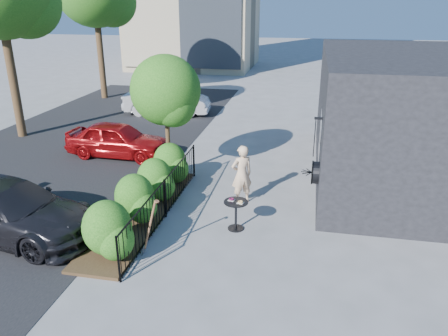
% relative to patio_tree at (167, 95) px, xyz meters
% --- Properties ---
extents(ground, '(120.00, 120.00, 0.00)m').
position_rel_patio_tree_xyz_m(ground, '(2.24, -2.76, -2.76)').
color(ground, gray).
rests_on(ground, ground).
extents(shop_building, '(6.22, 9.00, 4.00)m').
position_rel_patio_tree_xyz_m(shop_building, '(7.73, 1.74, -0.76)').
color(shop_building, black).
rests_on(shop_building, ground).
extents(fence, '(0.05, 6.05, 1.10)m').
position_rel_patio_tree_xyz_m(fence, '(0.74, -2.76, -2.20)').
color(fence, black).
rests_on(fence, ground).
extents(planting_bed, '(1.30, 6.00, 0.08)m').
position_rel_patio_tree_xyz_m(planting_bed, '(0.04, -2.76, -2.72)').
color(planting_bed, '#382616').
rests_on(planting_bed, ground).
extents(shrubs, '(1.10, 5.60, 1.24)m').
position_rel_patio_tree_xyz_m(shrubs, '(0.14, -2.66, -2.06)').
color(shrubs, '#164E12').
rests_on(shrubs, ground).
extents(patio_tree, '(2.20, 2.20, 3.94)m').
position_rel_patio_tree_xyz_m(patio_tree, '(0.00, 0.00, 0.00)').
color(patio_tree, '#3F2B19').
rests_on(patio_tree, ground).
extents(street, '(9.00, 30.00, 0.01)m').
position_rel_patio_tree_xyz_m(street, '(-4.76, 0.24, -2.76)').
color(street, black).
rests_on(street, ground).
extents(cafe_table, '(0.62, 0.62, 0.83)m').
position_rel_patio_tree_xyz_m(cafe_table, '(2.72, -3.04, -2.22)').
color(cafe_table, black).
rests_on(cafe_table, ground).
extents(woman, '(0.76, 0.70, 1.74)m').
position_rel_patio_tree_xyz_m(woman, '(2.60, -1.43, -1.89)').
color(woman, beige).
rests_on(woman, ground).
extents(shovel, '(0.49, 0.19, 1.44)m').
position_rel_patio_tree_xyz_m(shovel, '(0.98, -4.62, -2.13)').
color(shovel, brown).
rests_on(shovel, ground).
extents(car_red, '(3.88, 1.69, 1.30)m').
position_rel_patio_tree_xyz_m(car_red, '(-2.58, 1.63, -2.11)').
color(car_red, maroon).
rests_on(car_red, ground).
extents(car_silver, '(4.48, 1.95, 1.43)m').
position_rel_patio_tree_xyz_m(car_silver, '(-2.80, 8.16, -2.05)').
color(car_silver, silver).
rests_on(car_silver, ground).
extents(car_darkgrey, '(5.01, 2.68, 1.38)m').
position_rel_patio_tree_xyz_m(car_darkgrey, '(-2.76, -4.41, -2.07)').
color(car_darkgrey, black).
rests_on(car_darkgrey, ground).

